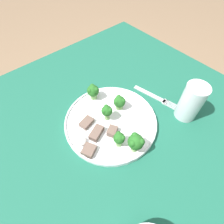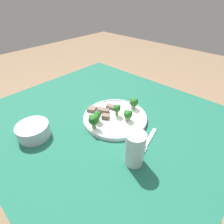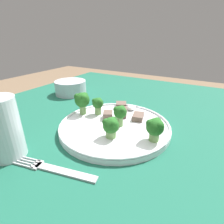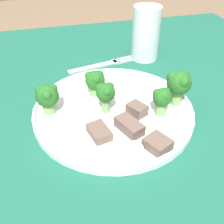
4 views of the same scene
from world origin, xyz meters
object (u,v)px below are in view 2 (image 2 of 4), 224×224
fork (148,141)px  drinking_glass (134,150)px  cream_bowl (33,131)px  dinner_plate (115,117)px

fork → drinking_glass: 0.13m
cream_bowl → dinner_plate: bearing=-118.9°
fork → cream_bowl: 0.46m
fork → cream_bowl: size_ratio=1.37×
fork → cream_bowl: cream_bowl is taller
cream_bowl → drinking_glass: size_ratio=1.00×
dinner_plate → cream_bowl: bearing=61.1°
dinner_plate → cream_bowl: cream_bowl is taller
dinner_plate → fork: (-0.19, 0.02, -0.01)m
dinner_plate → drinking_glass: 0.25m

